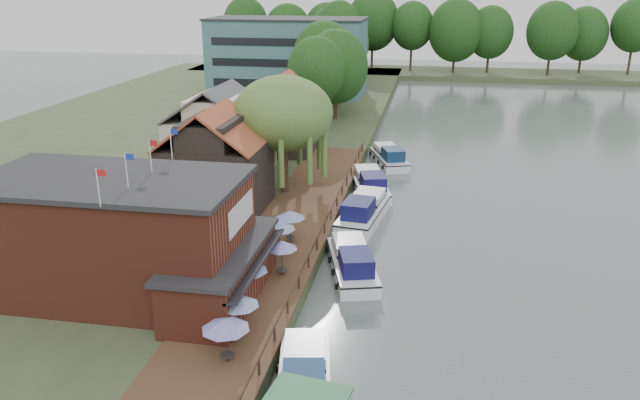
# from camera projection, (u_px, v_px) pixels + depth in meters

# --- Properties ---
(ground) EXTENTS (260.00, 260.00, 0.00)m
(ground) POSITION_uv_depth(u_px,v_px,m) (383.00, 321.00, 36.71)
(ground) COLOR #4D5957
(ground) RESTS_ON ground
(land_bank) EXTENTS (50.00, 140.00, 1.00)m
(land_bank) POSITION_uv_depth(u_px,v_px,m) (157.00, 145.00, 74.11)
(land_bank) COLOR #384728
(land_bank) RESTS_ON ground
(quay_deck) EXTENTS (6.00, 50.00, 0.10)m
(quay_deck) POSITION_uv_depth(u_px,v_px,m) (289.00, 231.00, 47.00)
(quay_deck) COLOR #47301E
(quay_deck) RESTS_ON land_bank
(quay_rail) EXTENTS (0.20, 49.00, 1.00)m
(quay_rail) POSITION_uv_depth(u_px,v_px,m) (326.00, 226.00, 46.85)
(quay_rail) COLOR black
(quay_rail) RESTS_ON land_bank
(pub) EXTENTS (20.00, 11.00, 7.30)m
(pub) POSITION_uv_depth(u_px,v_px,m) (146.00, 238.00, 36.62)
(pub) COLOR maroon
(pub) RESTS_ON land_bank
(hotel_block) EXTENTS (25.40, 12.40, 12.30)m
(hotel_block) POSITION_uv_depth(u_px,v_px,m) (288.00, 56.00, 103.01)
(hotel_block) COLOR #38666B
(hotel_block) RESTS_ON land_bank
(cottage_a) EXTENTS (8.60, 7.60, 8.50)m
(cottage_a) POSITION_uv_depth(u_px,v_px,m) (215.00, 159.00, 50.50)
(cottage_a) COLOR black
(cottage_a) RESTS_ON land_bank
(cottage_b) EXTENTS (9.60, 8.60, 8.50)m
(cottage_b) POSITION_uv_depth(u_px,v_px,m) (220.00, 130.00, 60.29)
(cottage_b) COLOR beige
(cottage_b) RESTS_ON land_bank
(cottage_c) EXTENTS (7.60, 7.60, 8.50)m
(cottage_c) POSITION_uv_depth(u_px,v_px,m) (283.00, 113.00, 67.96)
(cottage_c) COLOR black
(cottage_c) RESTS_ON land_bank
(willow) EXTENTS (8.60, 8.60, 10.43)m
(willow) POSITION_uv_depth(u_px,v_px,m) (284.00, 136.00, 54.06)
(willow) COLOR #476B2D
(willow) RESTS_ON land_bank
(umbrella_0) EXTENTS (2.40, 2.40, 2.38)m
(umbrella_0) POSITION_uv_depth(u_px,v_px,m) (226.00, 340.00, 30.50)
(umbrella_0) COLOR navy
(umbrella_0) RESTS_ON quay_deck
(umbrella_1) EXTENTS (2.15, 2.15, 2.38)m
(umbrella_1) POSITION_uv_depth(u_px,v_px,m) (239.00, 316.00, 32.71)
(umbrella_1) COLOR navy
(umbrella_1) RESTS_ON quay_deck
(umbrella_2) EXTENTS (2.34, 2.34, 2.38)m
(umbrella_2) POSITION_uv_depth(u_px,v_px,m) (249.00, 281.00, 36.54)
(umbrella_2) COLOR #1B4597
(umbrella_2) RESTS_ON quay_deck
(umbrella_3) EXTENTS (2.03, 2.03, 2.38)m
(umbrella_3) POSITION_uv_depth(u_px,v_px,m) (282.00, 258.00, 39.56)
(umbrella_3) COLOR #1E1B98
(umbrella_3) RESTS_ON quay_deck
(umbrella_4) EXTENTS (2.33, 2.33, 2.38)m
(umbrella_4) POSITION_uv_depth(u_px,v_px,m) (279.00, 238.00, 42.71)
(umbrella_4) COLOR navy
(umbrella_4) RESTS_ON quay_deck
(umbrella_5) EXTENTS (2.20, 2.20, 2.38)m
(umbrella_5) POSITION_uv_depth(u_px,v_px,m) (290.00, 226.00, 44.66)
(umbrella_5) COLOR navy
(umbrella_5) RESTS_ON quay_deck
(cruiser_0) EXTENTS (4.52, 9.41, 2.15)m
(cruiser_0) POSITION_uv_depth(u_px,v_px,m) (304.00, 372.00, 30.05)
(cruiser_0) COLOR silver
(cruiser_0) RESTS_ON ground
(cruiser_1) EXTENTS (5.42, 9.78, 2.24)m
(cruiser_1) POSITION_uv_depth(u_px,v_px,m) (352.00, 258.00, 42.31)
(cruiser_1) COLOR silver
(cruiser_1) RESTS_ON ground
(cruiser_2) EXTENTS (4.47, 10.25, 2.40)m
(cruiser_2) POSITION_uv_depth(u_px,v_px,m) (364.00, 207.00, 51.59)
(cruiser_2) COLOR white
(cruiser_2) RESTS_ON ground
(cruiser_3) EXTENTS (5.42, 10.03, 2.30)m
(cruiser_3) POSITION_uv_depth(u_px,v_px,m) (370.00, 181.00, 58.56)
(cruiser_3) COLOR white
(cruiser_3) RESTS_ON ground
(cruiser_4) EXTENTS (5.75, 9.50, 2.16)m
(cruiser_4) POSITION_uv_depth(u_px,v_px,m) (389.00, 154.00, 67.68)
(cruiser_4) COLOR silver
(cruiser_4) RESTS_ON ground
(bank_tree_0) EXTENTS (7.04, 7.04, 11.72)m
(bank_tree_0) POSITION_uv_depth(u_px,v_px,m) (316.00, 85.00, 76.29)
(bank_tree_0) COLOR #143811
(bank_tree_0) RESTS_ON land_bank
(bank_tree_1) EXTENTS (8.65, 8.65, 12.04)m
(bank_tree_1) POSITION_uv_depth(u_px,v_px,m) (336.00, 74.00, 83.64)
(bank_tree_1) COLOR #143811
(bank_tree_1) RESTS_ON land_bank
(bank_tree_2) EXTENTS (8.89, 8.89, 12.69)m
(bank_tree_2) POSITION_uv_depth(u_px,v_px,m) (324.00, 65.00, 90.27)
(bank_tree_2) COLOR #143811
(bank_tree_2) RESTS_ON land_bank
(bank_tree_3) EXTENTS (8.28, 8.28, 12.23)m
(bank_tree_3) POSITION_uv_depth(u_px,v_px,m) (345.00, 52.00, 108.34)
(bank_tree_3) COLOR #143811
(bank_tree_3) RESTS_ON land_bank
(bank_tree_4) EXTENTS (8.12, 8.12, 14.59)m
(bank_tree_4) POSITION_uv_depth(u_px,v_px,m) (339.00, 40.00, 117.65)
(bank_tree_4) COLOR #143811
(bank_tree_4) RESTS_ON land_bank
(bank_tree_5) EXTENTS (8.06, 8.06, 13.09)m
(bank_tree_5) POSITION_uv_depth(u_px,v_px,m) (329.00, 42.00, 123.00)
(bank_tree_5) COLOR #143811
(bank_tree_5) RESTS_ON land_bank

